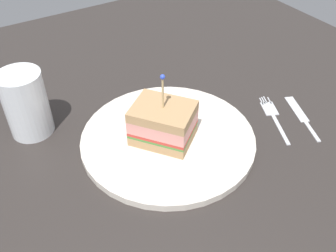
{
  "coord_description": "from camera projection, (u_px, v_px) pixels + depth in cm",
  "views": [
    {
      "loc": [
        36.49,
        -22.79,
        39.57
      ],
      "look_at": [
        0.0,
        0.0,
        3.13
      ],
      "focal_mm": 40.41,
      "sensor_mm": 36.0,
      "label": 1
    }
  ],
  "objects": [
    {
      "name": "ground_plane",
      "position": [
        168.0,
        146.0,
        0.59
      ],
      "size": [
        108.78,
        108.78,
        2.0
      ],
      "primitive_type": "cube",
      "color": "#2D2826"
    },
    {
      "name": "plate",
      "position": [
        168.0,
        139.0,
        0.58
      ],
      "size": [
        26.6,
        26.6,
        1.13
      ],
      "primitive_type": "cylinder",
      "color": "silver",
      "rests_on": "ground_plane"
    },
    {
      "name": "sandwich_half_center",
      "position": [
        162.0,
        122.0,
        0.56
      ],
      "size": [
        11.04,
        10.69,
        11.31
      ],
      "color": "tan",
      "rests_on": "plate"
    },
    {
      "name": "drink_glass",
      "position": [
        26.0,
        105.0,
        0.57
      ],
      "size": [
        6.61,
        6.61,
        10.5
      ],
      "color": "#B74C33",
      "rests_on": "ground_plane"
    },
    {
      "name": "fork",
      "position": [
        272.0,
        114.0,
        0.63
      ],
      "size": [
        11.66,
        6.26,
        0.35
      ],
      "color": "silver",
      "rests_on": "ground_plane"
    },
    {
      "name": "knife",
      "position": [
        301.0,
        115.0,
        0.63
      ],
      "size": [
        11.38,
        5.6,
        0.35
      ],
      "color": "silver",
      "rests_on": "ground_plane"
    }
  ]
}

